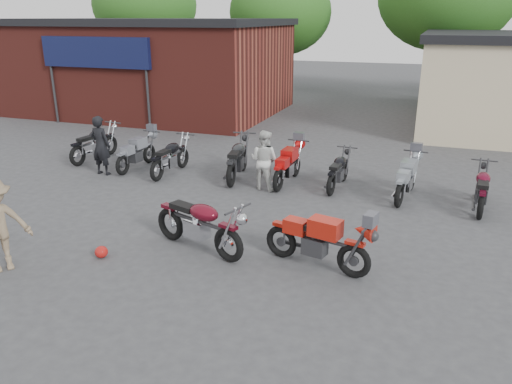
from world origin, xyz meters
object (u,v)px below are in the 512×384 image
(person_light, at_px, (264,160))
(row_bike_3, at_px, (238,157))
(person_dark, at_px, (101,145))
(row_bike_7, at_px, (482,187))
(vintage_motorcycle, at_px, (199,221))
(sportbike, at_px, (319,238))
(row_bike_4, at_px, (288,163))
(row_bike_0, at_px, (95,142))
(row_bike_5, at_px, (339,169))
(row_bike_1, at_px, (137,151))
(row_bike_2, at_px, (171,155))
(row_bike_6, at_px, (407,176))
(helmet, at_px, (101,252))

(person_light, bearing_deg, row_bike_3, -22.65)
(person_dark, relative_size, row_bike_7, 0.90)
(vintage_motorcycle, relative_size, sportbike, 1.08)
(sportbike, distance_m, row_bike_4, 4.91)
(person_dark, bearing_deg, sportbike, 157.83)
(row_bike_0, xyz_separation_m, row_bike_5, (7.85, -0.14, -0.06))
(person_dark, xyz_separation_m, row_bike_1, (0.62, 0.85, -0.31))
(vintage_motorcycle, bearing_deg, row_bike_5, 87.66)
(person_light, distance_m, row_bike_3, 1.21)
(row_bike_2, xyz_separation_m, row_bike_6, (6.59, 0.19, 0.01))
(vintage_motorcycle, distance_m, row_bike_5, 5.05)
(vintage_motorcycle, bearing_deg, row_bike_3, 121.35)
(helmet, distance_m, row_bike_7, 8.69)
(person_dark, xyz_separation_m, person_light, (4.84, 0.34, -0.06))
(row_bike_0, distance_m, row_bike_3, 5.01)
(helmet, relative_size, person_dark, 0.15)
(row_bike_5, bearing_deg, person_light, 116.68)
(row_bike_1, distance_m, row_bike_6, 7.82)
(row_bike_3, bearing_deg, row_bike_7, -101.61)
(row_bike_0, height_order, row_bike_2, row_bike_0)
(vintage_motorcycle, height_order, row_bike_0, vintage_motorcycle)
(person_light, relative_size, row_bike_0, 0.78)
(person_dark, distance_m, row_bike_5, 6.78)
(row_bike_2, height_order, row_bike_6, row_bike_6)
(row_bike_7, bearing_deg, row_bike_6, 87.03)
(row_bike_2, height_order, row_bike_4, row_bike_4)
(row_bike_3, height_order, row_bike_7, row_bike_3)
(person_dark, relative_size, row_bike_3, 0.80)
(row_bike_4, bearing_deg, row_bike_5, -83.34)
(row_bike_4, bearing_deg, person_dark, 103.70)
(vintage_motorcycle, distance_m, row_bike_0, 7.76)
(helmet, bearing_deg, row_bike_4, 69.48)
(person_light, distance_m, row_bike_4, 0.85)
(row_bike_2, bearing_deg, row_bike_5, -82.91)
(row_bike_1, bearing_deg, person_dark, 145.75)
(row_bike_0, xyz_separation_m, row_bike_1, (1.79, -0.39, -0.04))
(row_bike_1, xyz_separation_m, row_bike_5, (6.06, 0.25, -0.02))
(vintage_motorcycle, distance_m, row_bike_6, 5.75)
(row_bike_4, height_order, row_bike_5, row_bike_4)
(vintage_motorcycle, bearing_deg, sportbike, 21.10)
(row_bike_2, height_order, row_bike_5, row_bike_2)
(helmet, distance_m, row_bike_1, 5.99)
(row_bike_4, xyz_separation_m, row_bike_6, (3.14, -0.12, -0.00))
(row_bike_2, distance_m, row_bike_4, 3.46)
(row_bike_1, bearing_deg, person_light, -94.78)
(row_bike_0, height_order, row_bike_7, row_bike_0)
(row_bike_3, relative_size, row_bike_6, 1.09)
(vintage_motorcycle, relative_size, row_bike_6, 1.11)
(person_light, relative_size, row_bike_1, 0.84)
(row_bike_1, height_order, row_bike_5, row_bike_1)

